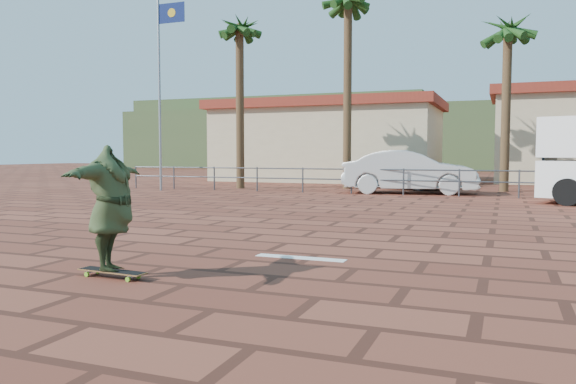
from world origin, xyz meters
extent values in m
plane|color=brown|center=(0.00, 0.00, 0.00)|extent=(120.00, 120.00, 0.00)
cube|color=white|center=(0.70, -1.20, 0.00)|extent=(1.40, 0.22, 0.01)
cylinder|color=#47494F|center=(-12.00, 12.00, 0.50)|extent=(0.06, 0.06, 1.00)
cylinder|color=#47494F|center=(-10.00, 12.00, 0.50)|extent=(0.06, 0.06, 1.00)
cylinder|color=#47494F|center=(-8.00, 12.00, 0.50)|extent=(0.06, 0.06, 1.00)
cylinder|color=#47494F|center=(-6.00, 12.00, 0.50)|extent=(0.06, 0.06, 1.00)
cylinder|color=#47494F|center=(-4.00, 12.00, 0.50)|extent=(0.06, 0.06, 1.00)
cylinder|color=#47494F|center=(-2.00, 12.00, 0.50)|extent=(0.06, 0.06, 1.00)
cylinder|color=#47494F|center=(0.00, 12.00, 0.50)|extent=(0.06, 0.06, 1.00)
cylinder|color=#47494F|center=(2.00, 12.00, 0.50)|extent=(0.06, 0.06, 1.00)
cylinder|color=#47494F|center=(4.00, 12.00, 0.50)|extent=(0.06, 0.06, 1.00)
cylinder|color=#47494F|center=(0.00, 12.00, 0.95)|extent=(24.00, 0.05, 0.05)
cylinder|color=#47494F|center=(0.00, 12.00, 0.55)|extent=(24.00, 0.05, 0.05)
cylinder|color=gray|center=(-10.00, 11.00, 4.00)|extent=(0.10, 0.10, 8.00)
cube|color=#101D52|center=(-9.35, 11.00, 7.30)|extent=(1.20, 0.02, 0.80)
cylinder|color=brown|center=(-7.50, 13.50, 3.50)|extent=(0.36, 0.36, 7.00)
sphere|color=#224B19|center=(-7.50, 13.50, 7.05)|extent=(2.40, 2.40, 2.40)
cylinder|color=brown|center=(-3.00, 15.00, 4.10)|extent=(0.36, 0.36, 8.20)
cylinder|color=brown|center=(3.50, 15.50, 3.25)|extent=(0.36, 0.36, 6.50)
sphere|color=#224B19|center=(3.50, 15.50, 6.55)|extent=(2.40, 2.40, 2.40)
cube|color=beige|center=(-6.00, 22.00, 2.00)|extent=(12.00, 7.00, 4.00)
cube|color=maroon|center=(-6.00, 22.00, 4.25)|extent=(12.60, 7.60, 0.50)
cube|color=#384C28|center=(0.00, 50.00, 3.00)|extent=(70.00, 18.00, 6.00)
cube|color=#384C28|center=(-22.00, 56.00, 4.00)|extent=(35.00, 14.00, 8.00)
cube|color=olive|center=(-1.07, -3.33, 0.08)|extent=(0.99, 0.28, 0.02)
cube|color=black|center=(-1.07, -3.33, 0.09)|extent=(0.95, 0.26, 0.00)
cube|color=silver|center=(-1.40, -3.30, 0.06)|extent=(0.06, 0.16, 0.03)
cube|color=silver|center=(-0.73, -3.35, 0.06)|extent=(0.06, 0.16, 0.03)
cylinder|color=#78C128|center=(-1.41, -3.40, 0.03)|extent=(0.06, 0.03, 0.06)
cylinder|color=#78C128|center=(-1.40, -3.21, 0.03)|extent=(0.06, 0.03, 0.06)
cylinder|color=#78C128|center=(-0.74, -3.45, 0.03)|extent=(0.06, 0.03, 0.06)
cylinder|color=#78C128|center=(-0.73, -3.25, 0.03)|extent=(0.06, 0.03, 0.06)
imported|color=#324223|center=(-1.07, -3.33, 0.89)|extent=(1.00, 2.02, 1.59)
cube|color=white|center=(5.51, 10.62, 2.06)|extent=(2.23, 2.64, 1.24)
cube|color=black|center=(4.87, 10.81, 1.60)|extent=(0.56, 1.70, 0.67)
cylinder|color=black|center=(5.30, 9.56, 0.41)|extent=(0.87, 0.51, 0.82)
imported|color=#A1A4A8|center=(-0.90, 16.00, 0.83)|extent=(5.28, 3.85, 1.67)
imported|color=silver|center=(0.05, 13.01, 0.84)|extent=(5.33, 2.53, 1.69)
camera|label=1|loc=(3.56, -9.06, 1.58)|focal=35.00mm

